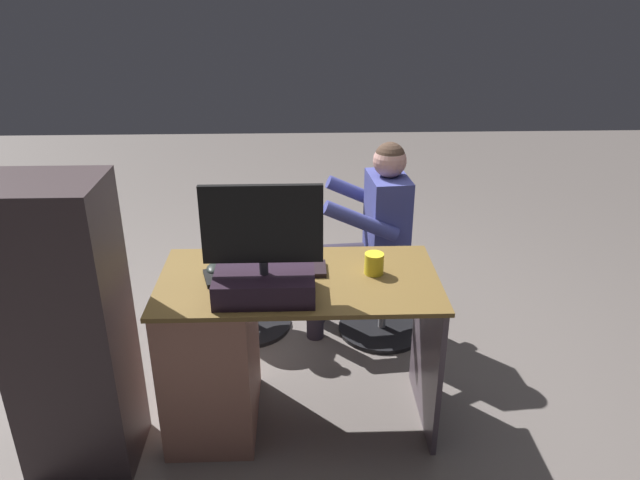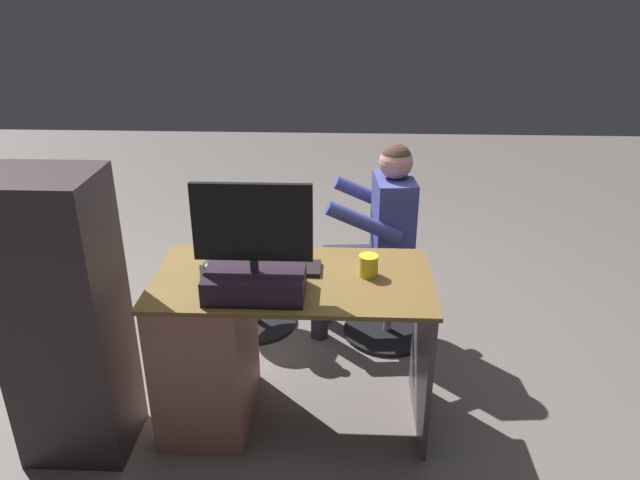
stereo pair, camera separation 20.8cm
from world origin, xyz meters
name	(u,v)px [view 2 (the right image)]	position (x,y,z in m)	size (l,w,h in m)	color
ground_plane	(301,364)	(0.00, 0.00, 0.00)	(10.00, 10.00, 0.00)	#665E5A
desk	(225,344)	(0.32, 0.40, 0.39)	(1.21, 0.62, 0.75)	brown
monitor	(254,266)	(0.14, 0.55, 0.87)	(0.47, 0.25, 0.48)	black
keyboard	(273,268)	(0.09, 0.34, 0.76)	(0.42, 0.14, 0.02)	black
computer_mouse	(210,265)	(0.37, 0.34, 0.76)	(0.06, 0.10, 0.04)	#242B27
cup	(368,265)	(-0.33, 0.37, 0.79)	(0.08, 0.08, 0.09)	yellow
tv_remote	(205,274)	(0.38, 0.41, 0.76)	(0.04, 0.15, 0.02)	black
office_chair_teddy	(254,288)	(0.30, -0.40, 0.24)	(0.49, 0.49, 0.44)	black
teddy_bear	(252,230)	(0.30, -0.41, 0.61)	(0.26, 0.26, 0.37)	#CEBE8D
visitor_chair	(389,297)	(-0.48, -0.33, 0.24)	(0.51, 0.51, 0.44)	black
person	(376,229)	(-0.39, -0.34, 0.66)	(0.56, 0.51, 1.14)	#404691
equipment_rack	(65,321)	(0.93, 0.62, 0.64)	(0.44, 0.36, 1.27)	#32282A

